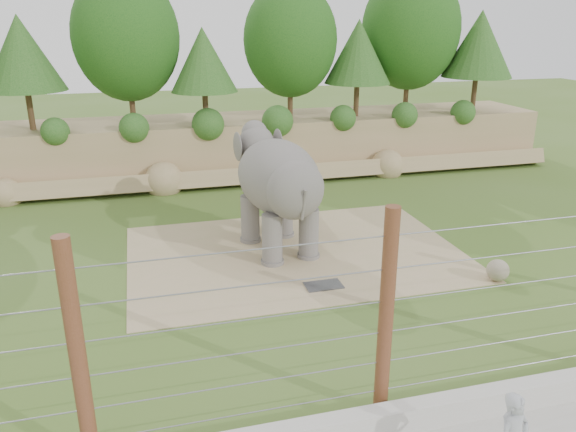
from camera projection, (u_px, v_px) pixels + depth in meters
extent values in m
plane|color=#466820|center=(308.00, 300.00, 14.39)|extent=(90.00, 90.00, 0.00)
cube|color=#9A8759|center=(226.00, 146.00, 25.80)|extent=(30.00, 4.00, 2.50)
cube|color=#9A8759|center=(235.00, 178.00, 24.01)|extent=(30.00, 1.37, 1.07)
cylinder|color=#3F2B19|center=(30.00, 110.00, 22.71)|extent=(0.24, 0.24, 1.58)
sphere|color=#154314|center=(22.00, 55.00, 21.99)|extent=(3.60, 3.60, 3.60)
cylinder|color=#3F2B19|center=(132.00, 100.00, 24.08)|extent=(0.24, 0.24, 1.92)
sphere|color=#154314|center=(126.00, 37.00, 23.20)|extent=(4.40, 4.40, 4.40)
cylinder|color=#3F2B19|center=(206.00, 108.00, 23.81)|extent=(0.24, 0.24, 1.40)
sphere|color=#154314|center=(203.00, 62.00, 23.17)|extent=(3.20, 3.20, 3.20)
cylinder|color=#3F2B19|center=(290.00, 97.00, 25.62)|extent=(0.24, 0.24, 1.82)
sphere|color=#154314|center=(290.00, 40.00, 24.79)|extent=(4.16, 4.16, 4.16)
cylinder|color=#3F2B19|center=(356.00, 99.00, 25.86)|extent=(0.24, 0.24, 1.50)
sphere|color=#154314|center=(358.00, 53.00, 25.18)|extent=(3.44, 3.44, 3.44)
cylinder|color=#3F2B19|center=(406.00, 89.00, 27.41)|extent=(0.24, 0.24, 2.03)
sphere|color=#154314|center=(410.00, 30.00, 26.49)|extent=(4.64, 4.64, 4.64)
cylinder|color=#3F2B19|center=(474.00, 94.00, 27.12)|extent=(0.24, 0.24, 1.64)
sphere|color=#154314|center=(479.00, 46.00, 26.37)|extent=(3.76, 3.76, 3.76)
cube|color=tan|center=(295.00, 253.00, 17.24)|extent=(10.00, 7.00, 0.02)
cube|color=#262628|center=(324.00, 285.00, 15.09)|extent=(1.00, 0.60, 0.03)
sphere|color=gray|center=(498.00, 270.00, 15.30)|extent=(0.61, 0.61, 0.61)
cube|color=#BCB9AF|center=(392.00, 419.00, 9.75)|extent=(26.00, 0.35, 0.50)
cylinder|color=#562E17|center=(78.00, 360.00, 8.40)|extent=(0.26, 0.26, 4.00)
cylinder|color=#562E17|center=(386.00, 317.00, 9.62)|extent=(0.26, 0.26, 4.00)
cylinder|color=gray|center=(381.00, 390.00, 10.12)|extent=(20.00, 0.02, 0.02)
cylinder|color=gray|center=(383.00, 361.00, 9.92)|extent=(20.00, 0.02, 0.02)
cylinder|color=gray|center=(385.00, 332.00, 9.72)|extent=(20.00, 0.02, 0.02)
cylinder|color=gray|center=(387.00, 301.00, 9.52)|extent=(20.00, 0.02, 0.02)
cylinder|color=gray|center=(389.00, 269.00, 9.32)|extent=(20.00, 0.02, 0.02)
cylinder|color=gray|center=(391.00, 235.00, 9.12)|extent=(20.00, 0.02, 0.02)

